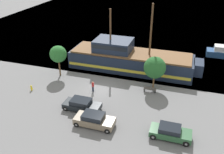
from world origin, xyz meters
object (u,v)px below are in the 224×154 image
pirate_ship (129,59)px  parked_car_curb_rear (82,105)px  moored_boat_dockside (222,52)px  parked_car_curb_mid (94,120)px  parked_car_curb_front (170,132)px  fire_hydrant (31,88)px  bench_promenade_east (150,89)px  pedestrian_walking_near (93,86)px

pirate_ship → parked_car_curb_rear: bearing=-101.4°
moored_boat_dockside → parked_car_curb_mid: size_ratio=1.20×
parked_car_curb_mid → parked_car_curb_front: bearing=3.7°
pirate_ship → parked_car_curb_front: bearing=-61.1°
parked_car_curb_mid → fire_hydrant: parked_car_curb_mid is taller
parked_car_curb_rear → fire_hydrant: size_ratio=5.95×
bench_promenade_east → moored_boat_dockside: bearing=58.4°
pedestrian_walking_near → parked_car_curb_rear: bearing=-86.1°
pirate_ship → moored_boat_dockside: 17.82m
pirate_ship → parked_car_curb_rear: pirate_ship is taller
pirate_ship → fire_hydrant: 15.61m
moored_boat_dockside → parked_car_curb_rear: size_ratio=1.18×
fire_hydrant → bench_promenade_east: bench_promenade_east is taller
moored_boat_dockside → bench_promenade_east: 19.28m
parked_car_curb_rear → pedestrian_walking_near: (-0.30, 4.40, 0.08)m
parked_car_curb_front → bench_promenade_east: bearing=113.2°
parked_car_curb_mid → bench_promenade_east: bearing=63.0°
parked_car_curb_rear → fire_hydrant: bearing=166.4°
pirate_ship → fire_hydrant: bearing=-135.7°
pirate_ship → pedestrian_walking_near: 9.06m
parked_car_curb_front → pedestrian_walking_near: 12.72m
parked_car_curb_front → parked_car_curb_rear: parked_car_curb_front is taller
fire_hydrant → bench_promenade_east: 16.32m
parked_car_curb_front → parked_car_curb_rear: bearing=170.3°
moored_boat_dockside → parked_car_curb_mid: 29.36m
moored_boat_dockside → pedestrian_walking_near: (-17.54, -18.65, 0.02)m
parked_car_curb_rear → pedestrian_walking_near: 4.41m
pedestrian_walking_near → fire_hydrant: bearing=-164.2°
moored_boat_dockside → pedestrian_walking_near: bearing=-133.2°
bench_promenade_east → parked_car_curb_front: bearing=-66.8°
parked_car_curb_rear → pedestrian_walking_near: size_ratio=2.93×
fire_hydrant → moored_boat_dockside: bearing=39.2°
parked_car_curb_rear → bench_promenade_east: size_ratio=2.75×
parked_car_curb_mid → pedestrian_walking_near: 7.36m
bench_promenade_east → pedestrian_walking_near: pedestrian_walking_near is taller
pirate_ship → fire_hydrant: pirate_ship is taller
parked_car_curb_rear → fire_hydrant: (-8.52, 2.07, -0.29)m
parked_car_curb_front → fire_hydrant: bearing=168.5°
parked_car_curb_mid → bench_promenade_east: (4.58, 9.00, -0.31)m
fire_hydrant → parked_car_curb_front: bearing=-11.5°
bench_promenade_east → pedestrian_walking_near: bearing=-163.4°
pirate_ship → bench_promenade_east: (4.55, -6.31, -1.31)m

